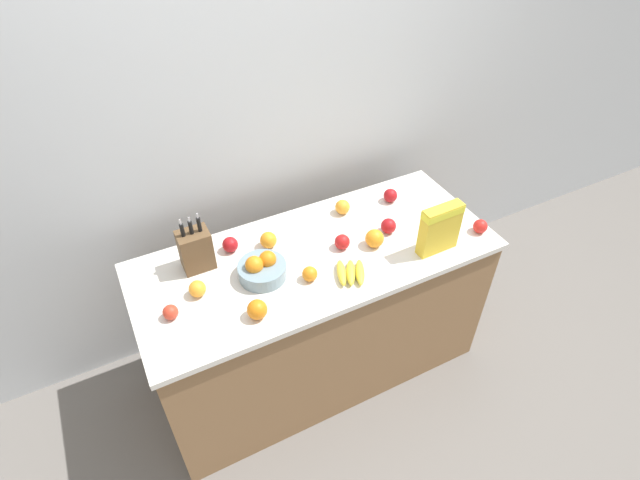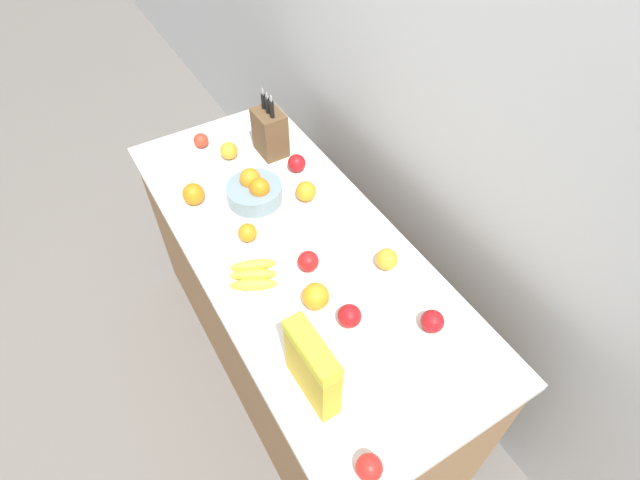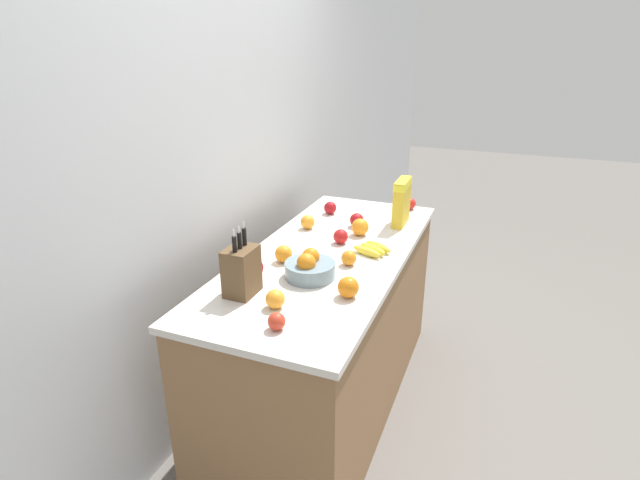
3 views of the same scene
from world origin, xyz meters
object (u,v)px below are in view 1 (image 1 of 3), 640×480
Objects in this scene: apple_rear at (480,226)px; orange_front_left at (268,240)px; cereal_box at (440,227)px; apple_middle at (230,245)px; apple_near_bananas at (388,226)px; orange_by_cereal at (310,274)px; apple_rightmost at (342,242)px; orange_mid_left at (343,207)px; orange_near_bowl at (375,238)px; orange_front_right at (257,310)px; apple_by_knife_block at (170,312)px; fruit_bowl at (262,269)px; apple_leftmost at (390,196)px; banana_bunch at (351,272)px; knife_block at (196,250)px; orange_front_center at (197,289)px.

apple_rear is 0.88× the size of orange_front_left.
cereal_box is 3.36× the size of apple_middle.
apple_near_bananas is 1.10× the size of orange_by_cereal.
apple_near_bananas is at bearing 153.07° from apple_rear.
orange_mid_left is (0.13, 0.23, 0.00)m from apple_rightmost.
orange_near_bowl is at bearing -87.53° from orange_mid_left.
apple_rightmost is 0.26m from apple_near_bananas.
apple_rightmost is at bearing 22.49° from orange_front_right.
apple_by_knife_block is at bearing 171.66° from cereal_box.
apple_middle is at bearing 38.12° from apple_by_knife_block.
cereal_box is 1.15× the size of fruit_bowl.
orange_front_right is (-0.92, -0.42, 0.01)m from apple_leftmost.
apple_leftmost reaches higher than banana_bunch.
orange_by_cereal is 0.86× the size of orange_front_left.
orange_front_right reaches higher than apple_middle.
orange_by_cereal is at bearing -32.95° from fruit_bowl.
orange_mid_left is at bearing 60.69° from apple_rightmost.
apple_by_knife_block is at bearing -177.11° from apple_near_bananas.
apple_leftmost is 0.28m from orange_mid_left.
orange_by_cereal is at bearing -36.68° from knife_block.
apple_rightmost and apple_leftmost have the same top height.
apple_rear is at bearing 0.37° from orange_front_right.
orange_front_left is (0.34, -0.02, -0.06)m from knife_block.
orange_front_right is at bearing -157.51° from apple_rightmost.
fruit_bowl is 0.59m from orange_mid_left.
orange_near_bowl is at bearing -17.23° from knife_block.
orange_by_cereal is (-0.62, 0.09, -0.10)m from cereal_box.
apple_rear is 1.50m from apple_by_knife_block.
cereal_box reaches higher than banana_bunch.
apple_rightmost is (0.64, -0.19, -0.06)m from knife_block.
apple_by_knife_block is at bearing -163.22° from orange_mid_left.
apple_by_knife_block is at bearing 174.01° from orange_by_cereal.
apple_leftmost is at bearing 27.11° from apple_rightmost.
apple_middle reaches higher than orange_by_cereal.
apple_middle is (-0.87, 0.43, -0.10)m from cereal_box.
apple_rightmost is 0.46m from apple_leftmost.
orange_mid_left is at bearing 34.70° from orange_front_right.
apple_by_knife_block is (-0.19, -0.25, -0.07)m from knife_block.
orange_front_left is at bearing 61.42° from orange_front_right.
apple_rightmost is at bearing 162.72° from apple_rear.
orange_front_right is 0.79m from orange_mid_left.
orange_front_left is (-0.71, -0.04, 0.00)m from apple_leftmost.
fruit_bowl is at bearing -120.67° from orange_front_left.
orange_front_right is (-0.66, -0.16, -0.00)m from orange_near_bowl.
apple_by_knife_block is 0.75× the size of orange_front_right.
apple_near_bananas is (-0.40, 0.20, 0.00)m from apple_rear.
apple_middle is 1.06× the size of apple_rear.
fruit_bowl is 2.95× the size of apple_rightmost.
apple_rear is at bearing -9.27° from orange_front_center.
orange_mid_left is (0.65, 0.45, -0.00)m from orange_front_right.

